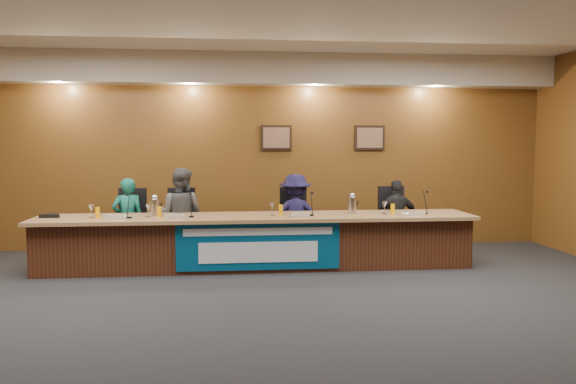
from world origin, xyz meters
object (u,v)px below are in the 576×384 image
at_px(banner, 259,246).
at_px(panelist_b, 181,215).
at_px(office_chair_b, 182,228).
at_px(office_chair_c, 295,226).
at_px(carafe_left, 155,207).
at_px(carafe_right, 352,206).
at_px(dais_body, 257,243).
at_px(panelist_d, 397,218).
at_px(office_chair_a, 129,229).
at_px(office_chair_d, 395,225).
at_px(panelist_a, 128,220).
at_px(panelist_c, 295,216).
at_px(speakerphone, 51,216).

bearing_deg(banner, panelist_b, 138.63).
xyz_separation_m(office_chair_b, office_chair_c, (1.72, 0.00, 0.00)).
relative_size(carafe_left, carafe_right, 0.96).
height_order(carafe_left, carafe_right, carafe_right).
distance_m(banner, office_chair_c, 1.24).
xyz_separation_m(dais_body, office_chair_c, (0.61, 0.66, 0.13)).
height_order(panelist_d, office_chair_a, panelist_d).
bearing_deg(dais_body, office_chair_d, 16.77).
distance_m(dais_body, office_chair_a, 2.00).
xyz_separation_m(panelist_a, panelist_c, (2.50, 0.00, 0.02)).
xyz_separation_m(office_chair_a, carafe_left, (0.47, -0.60, 0.39)).
relative_size(dais_body, speakerphone, 18.75).
distance_m(dais_body, panelist_b, 1.29).
relative_size(office_chair_c, office_chair_d, 1.00).
relative_size(office_chair_c, carafe_left, 2.07).
height_order(panelist_b, office_chair_d, panelist_b).
distance_m(panelist_b, panelist_c, 1.72).
xyz_separation_m(panelist_c, speakerphone, (-3.42, -0.54, 0.13)).
xyz_separation_m(office_chair_c, carafe_left, (-2.03, -0.60, 0.39)).
bearing_deg(carafe_left, office_chair_c, 16.56).
xyz_separation_m(panelist_a, carafe_right, (3.25, -0.59, 0.25)).
xyz_separation_m(office_chair_a, office_chair_d, (4.09, 0.00, 0.00)).
xyz_separation_m(dais_body, panelist_a, (-1.89, 0.56, 0.28)).
height_order(banner, office_chair_c, banner).
bearing_deg(panelist_a, office_chair_b, 171.94).
relative_size(dais_body, office_chair_d, 12.50).
height_order(panelist_a, carafe_right, panelist_a).
bearing_deg(panelist_a, banner, 137.21).
bearing_deg(panelist_a, speakerphone, 14.68).
bearing_deg(office_chair_c, banner, -118.85).
xyz_separation_m(panelist_a, panelist_b, (0.78, 0.00, 0.07)).
bearing_deg(carafe_left, dais_body, -2.39).
height_order(panelist_a, office_chair_d, panelist_a).
xyz_separation_m(panelist_b, speakerphone, (-1.70, -0.54, 0.08)).
bearing_deg(office_chair_d, panelist_c, -179.05).
bearing_deg(panelist_c, office_chair_d, -177.00).
distance_m(panelist_a, office_chair_a, 0.18).
height_order(panelist_c, carafe_right, panelist_c).
height_order(dais_body, office_chair_d, dais_body).
bearing_deg(office_chair_a, office_chair_b, 5.76).
relative_size(panelist_a, carafe_right, 5.16).
distance_m(office_chair_a, office_chair_c, 2.50).
height_order(panelist_d, carafe_right, panelist_d).
relative_size(panelist_a, office_chair_b, 2.61).
distance_m(banner, carafe_left, 1.58).
xyz_separation_m(panelist_c, carafe_right, (0.75, -0.59, 0.22)).
distance_m(panelist_c, office_chair_c, 0.20).
distance_m(dais_body, speakerphone, 2.84).
relative_size(office_chair_a, carafe_left, 2.07).
height_order(banner, panelist_b, panelist_b).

